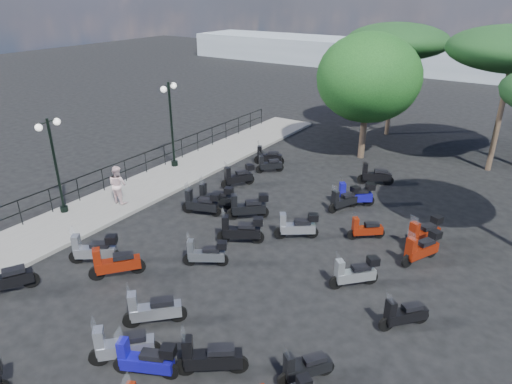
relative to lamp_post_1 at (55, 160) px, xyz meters
The scene contains 34 objects.
ground 7.85m from the lamp_post_1, ahead, with size 120.00×120.00×0.00m, color black.
sidewalk 4.20m from the lamp_post_1, 74.21° to the left, with size 3.00×30.00×0.15m, color #63615F.
railing 3.51m from the lamp_post_1, 96.69° to the left, with size 0.04×26.04×1.10m.
lamp_post_1 is the anchor object (origin of this frame).
lamp_post_2 6.71m from the lamp_post_1, 88.68° to the left, with size 0.56×1.29×4.47m.
pedestrian_far 2.75m from the lamp_post_1, 56.85° to the left, with size 0.84×0.65×1.72m, color beige.
scooter_1 5.89m from the lamp_post_1, 53.31° to the right, with size 1.04×1.69×1.48m.
scooter_2 4.95m from the lamp_post_1, 22.29° to the right, with size 1.54×1.21×1.43m.
scooter_3 6.23m from the lamp_post_1, 33.35° to the left, with size 1.70×0.81×1.40m.
scooter_4 8.19m from the lamp_post_1, 55.90° to the left, with size 1.06×1.57×1.39m.
scooter_5 10.95m from the lamp_post_1, 67.75° to the left, with size 1.57×0.87×1.34m.
scooter_7 9.90m from the lamp_post_1, 26.89° to the right, with size 1.38×1.38×1.46m.
scooter_8 6.13m from the lamp_post_1, 19.10° to the right, with size 1.26×1.52×1.48m.
scooter_9 8.14m from the lamp_post_1, 30.82° to the left, with size 1.47×1.33×1.44m.
scooter_10 8.26m from the lamp_post_1, 16.30° to the left, with size 1.62×1.11×1.44m.
scooter_11 10.37m from the lamp_post_1, 62.28° to the left, with size 1.11×1.18×1.21m.
scooter_14 11.50m from the lamp_post_1, 17.80° to the right, with size 1.56×1.21×1.48m.
scooter_15 7.85m from the lamp_post_1, ahead, with size 1.43×1.00×1.28m.
scooter_16 12.25m from the lamp_post_1, 35.70° to the left, with size 0.90×1.51×1.30m.
scooter_17 12.78m from the lamp_post_1, 37.22° to the left, with size 1.56×1.24×1.46m.
scooter_19 10.67m from the lamp_post_1, 24.81° to the right, with size 1.59×0.93×1.36m.
scooter_20 13.26m from the lamp_post_1, 10.35° to the right, with size 1.00×1.30×1.22m.
scooter_21 10.21m from the lamp_post_1, 21.89° to the left, with size 1.49×1.16×1.38m.
scooter_22 12.80m from the lamp_post_1, 24.13° to the left, with size 1.20×1.03×1.19m.
scooter_23 14.59m from the lamp_post_1, 46.63° to the left, with size 1.63×0.95×1.41m.
scooter_27 14.47m from the lamp_post_1, ahead, with size 1.11×1.30×1.28m.
scooter_28 12.69m from the lamp_post_1, ahead, with size 1.28×1.34×1.35m.
scooter_29 14.88m from the lamp_post_1, 23.60° to the left, with size 0.98×1.65×1.41m.
scooter_30 8.99m from the lamp_post_1, 19.47° to the right, with size 1.38×1.38×1.46m.
scooter_31 14.67m from the lamp_post_1, 18.87° to the left, with size 0.98×1.65×1.41m.
scooter_32 6.77m from the lamp_post_1, 39.20° to the left, with size 1.70×0.81×1.40m.
broadleaf_tree 16.09m from the lamp_post_1, 60.42° to the left, with size 5.59×5.59×6.90m.
pine_2 20.89m from the lamp_post_1, 68.39° to the left, with size 6.23×6.23×7.02m.
distant_hills 45.92m from the lamp_post_1, 80.68° to the left, with size 70.00×8.00×3.00m, color gray.
Camera 1 is at (9.10, -10.33, 8.95)m, focal length 32.00 mm.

